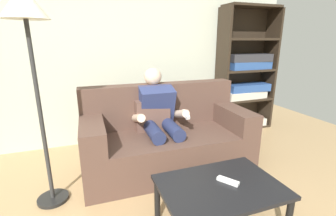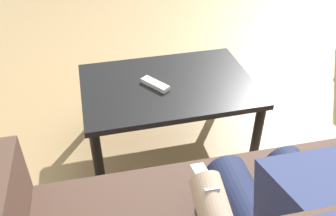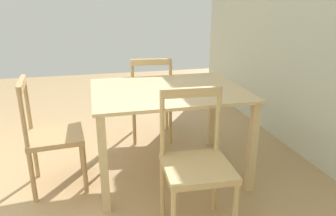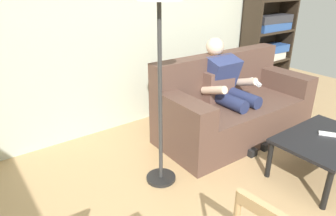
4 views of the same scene
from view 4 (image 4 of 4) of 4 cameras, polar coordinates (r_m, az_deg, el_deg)
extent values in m
cube|color=beige|center=(3.71, -9.96, 16.12)|extent=(6.52, 0.12, 2.66)
cube|color=brown|center=(3.72, 12.53, -1.99)|extent=(1.91, 0.90, 0.44)
cube|color=brown|center=(3.77, 9.48, 6.36)|extent=(1.90, 0.24, 0.52)
cube|color=brown|center=(3.06, 2.49, -0.12)|extent=(0.26, 0.87, 0.24)
cube|color=brown|center=(4.22, 20.63, 5.03)|extent=(0.26, 0.87, 0.24)
cube|color=brown|center=(3.59, 9.61, 4.18)|extent=(0.40, 0.14, 0.36)
cube|color=navy|center=(3.64, 9.73, 5.55)|extent=(0.41, 0.37, 0.56)
sphere|color=beige|center=(3.63, 8.91, 11.44)|extent=(0.21, 0.21, 0.21)
cylinder|color=navy|center=(3.44, 11.63, 1.18)|extent=(0.16, 0.44, 0.15)
cylinder|color=beige|center=(3.42, 13.89, -4.45)|extent=(0.11, 0.11, 0.44)
cube|color=black|center=(3.47, 14.59, -7.56)|extent=(0.11, 0.24, 0.08)
cylinder|color=navy|center=(3.59, 14.06, 1.93)|extent=(0.16, 0.44, 0.15)
cylinder|color=beige|center=(3.58, 16.24, -3.45)|extent=(0.11, 0.11, 0.44)
cube|color=black|center=(3.62, 16.90, -6.44)|extent=(0.11, 0.24, 0.08)
cylinder|color=beige|center=(3.37, 8.69, 3.35)|extent=(0.10, 0.35, 0.19)
cylinder|color=beige|center=(3.72, 14.32, 4.79)|extent=(0.10, 0.35, 0.19)
cube|color=white|center=(3.62, 16.27, 4.70)|extent=(0.04, 0.15, 0.08)
cube|color=black|center=(3.18, 27.66, -5.30)|extent=(0.92, 0.64, 0.03)
cylinder|color=black|center=(2.85, 27.93, -13.56)|extent=(0.05, 0.05, 0.38)
cylinder|color=black|center=(3.06, 18.67, -9.25)|extent=(0.05, 0.05, 0.38)
cylinder|color=black|center=(3.72, 26.30, -4.55)|extent=(0.05, 0.05, 0.38)
cube|color=white|center=(3.23, 28.15, -4.39)|extent=(0.14, 0.17, 0.02)
cube|color=#2D2319|center=(4.94, 15.31, 13.14)|extent=(0.04, 0.36, 1.94)
cube|color=#2D2319|center=(5.68, 21.37, 13.63)|extent=(0.04, 0.36, 1.94)
cube|color=#2D2319|center=(5.40, 17.06, 13.76)|extent=(0.96, 0.02, 1.94)
cube|color=#2D2319|center=(5.53, 17.30, 3.68)|extent=(0.89, 0.36, 0.04)
cube|color=#2D2319|center=(5.39, 17.92, 8.54)|extent=(0.89, 0.36, 0.04)
cube|color=#2D2319|center=(5.30, 18.57, 13.61)|extent=(0.89, 0.36, 0.04)
cube|color=#2D2319|center=(5.25, 19.28, 18.82)|extent=(0.89, 0.36, 0.04)
cube|color=beige|center=(5.52, 17.75, 4.44)|extent=(0.73, 0.31, 0.12)
cube|color=beige|center=(5.35, 18.11, 9.28)|extent=(0.73, 0.31, 0.12)
cube|color=#2D5193|center=(5.37, 18.60, 10.58)|extent=(0.73, 0.31, 0.12)
cube|color=#2D5193|center=(5.29, 18.96, 14.41)|extent=(0.72, 0.29, 0.12)
cube|color=#333338|center=(5.27, 19.12, 15.69)|extent=(0.73, 0.31, 0.12)
cylinder|color=black|center=(2.97, -1.33, -13.08)|extent=(0.28, 0.28, 0.03)
cylinder|color=#333333|center=(2.58, -1.50, 1.38)|extent=(0.04, 0.04, 1.63)
camera|label=1|loc=(1.77, 60.72, 1.66)|focal=25.77mm
camera|label=2|loc=(4.08, 12.41, 18.01)|focal=38.63mm
camera|label=3|loc=(2.98, -29.54, 14.52)|focal=34.00mm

